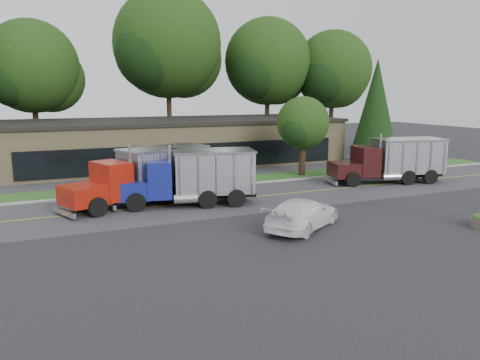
# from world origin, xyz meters

# --- Properties ---
(ground) EXTENTS (140.00, 140.00, 0.00)m
(ground) POSITION_xyz_m (0.00, 0.00, 0.00)
(ground) COLOR #333338
(ground) RESTS_ON ground
(road) EXTENTS (60.00, 8.00, 0.02)m
(road) POSITION_xyz_m (0.00, 9.00, 0.00)
(road) COLOR #4B4B4F
(road) RESTS_ON ground
(center_line) EXTENTS (60.00, 0.12, 0.01)m
(center_line) POSITION_xyz_m (0.00, 9.00, 0.00)
(center_line) COLOR gold
(center_line) RESTS_ON ground
(curb) EXTENTS (60.00, 0.30, 0.12)m
(curb) POSITION_xyz_m (0.00, 13.20, 0.00)
(curb) COLOR #9E9E99
(curb) RESTS_ON ground
(grass_verge) EXTENTS (60.00, 3.40, 0.03)m
(grass_verge) POSITION_xyz_m (0.00, 15.00, 0.00)
(grass_verge) COLOR #214D1A
(grass_verge) RESTS_ON ground
(far_parking) EXTENTS (60.00, 7.00, 0.02)m
(far_parking) POSITION_xyz_m (0.00, 20.00, 0.00)
(far_parking) COLOR #4B4B4F
(far_parking) RESTS_ON ground
(strip_mall) EXTENTS (32.00, 12.00, 4.00)m
(strip_mall) POSITION_xyz_m (2.00, 26.00, 2.00)
(strip_mall) COLOR tan
(strip_mall) RESTS_ON ground
(tree_far_b) EXTENTS (9.84, 9.26, 14.04)m
(tree_far_b) POSITION_xyz_m (-9.85, 34.12, 8.96)
(tree_far_b) COLOR #382619
(tree_far_b) RESTS_ON ground
(tree_far_c) EXTENTS (12.74, 11.99, 18.18)m
(tree_far_c) POSITION_xyz_m (4.19, 34.15, 11.60)
(tree_far_c) COLOR #382619
(tree_far_c) RESTS_ON ground
(tree_far_d) EXTENTS (10.99, 10.34, 15.67)m
(tree_far_d) POSITION_xyz_m (16.17, 33.13, 10.00)
(tree_far_d) COLOR #382619
(tree_far_d) RESTS_ON ground
(tree_far_e) EXTENTS (10.10, 9.50, 14.40)m
(tree_far_e) POSITION_xyz_m (24.15, 31.12, 9.19)
(tree_far_e) COLOR #382619
(tree_far_e) RESTS_ON ground
(evergreen_right) EXTENTS (4.43, 4.43, 10.07)m
(evergreen_right) POSITION_xyz_m (20.00, 18.00, 5.53)
(evergreen_right) COLOR #382619
(evergreen_right) RESTS_ON ground
(tree_verge) EXTENTS (4.59, 4.32, 6.55)m
(tree_verge) POSITION_xyz_m (10.07, 15.05, 4.17)
(tree_verge) COLOR #382619
(tree_verge) RESTS_ON ground
(dump_truck_red) EXTENTS (9.78, 5.72, 3.36)m
(dump_truck_red) POSITION_xyz_m (-4.11, 10.52, 1.81)
(dump_truck_red) COLOR black
(dump_truck_red) RESTS_ON ground
(dump_truck_blue) EXTENTS (8.61, 4.31, 3.36)m
(dump_truck_blue) POSITION_xyz_m (-1.61, 8.58, 1.81)
(dump_truck_blue) COLOR black
(dump_truck_blue) RESTS_ON ground
(dump_truck_maroon) EXTENTS (9.06, 4.47, 3.36)m
(dump_truck_maroon) POSITION_xyz_m (14.61, 9.31, 1.81)
(dump_truck_maroon) COLOR black
(dump_truck_maroon) RESTS_ON ground
(rally_car) EXTENTS (5.62, 4.67, 1.54)m
(rally_car) POSITION_xyz_m (1.71, 1.46, 0.77)
(rally_car) COLOR white
(rally_car) RESTS_ON ground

